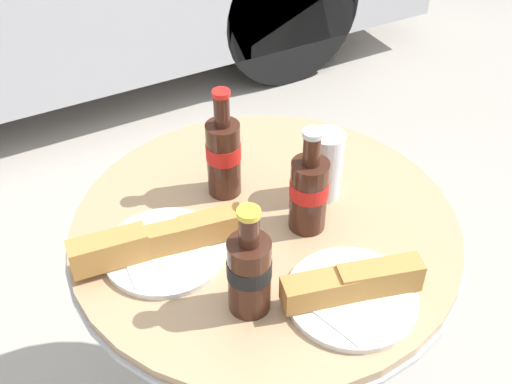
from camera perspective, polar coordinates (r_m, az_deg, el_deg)
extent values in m
cylinder|color=#B7B7BC|center=(1.49, 0.69, -13.07)|extent=(0.07, 0.07, 0.69)
cylinder|color=#B7B7BC|center=(1.24, 0.81, -3.63)|extent=(0.75, 0.75, 0.01)
cylinder|color=tan|center=(1.23, 0.81, -3.12)|extent=(0.74, 0.74, 0.02)
cylinder|color=#3D1E14|center=(1.03, -0.60, -7.43)|extent=(0.07, 0.07, 0.14)
cylinder|color=black|center=(1.02, -0.60, -6.78)|extent=(0.07, 0.07, 0.03)
cylinder|color=#3D1E14|center=(0.96, -0.64, -3.38)|extent=(0.03, 0.03, 0.06)
cylinder|color=gold|center=(0.93, -0.65, -1.88)|extent=(0.04, 0.04, 0.01)
cylinder|color=#3D1E14|center=(1.17, 4.69, -0.30)|extent=(0.07, 0.07, 0.15)
cylinder|color=red|center=(1.16, 4.74, 0.36)|extent=(0.07, 0.07, 0.03)
cylinder|color=#3D1E14|center=(1.11, 4.97, 3.74)|extent=(0.03, 0.03, 0.06)
cylinder|color=silver|center=(1.09, 5.08, 5.20)|extent=(0.04, 0.04, 0.01)
cylinder|color=#3D1E14|center=(1.24, -2.89, 2.95)|extent=(0.07, 0.07, 0.16)
cylinder|color=red|center=(1.23, -2.92, 3.65)|extent=(0.07, 0.07, 0.03)
cylinder|color=#3D1E14|center=(1.18, -3.06, 7.23)|extent=(0.03, 0.03, 0.06)
cylinder|color=red|center=(1.16, -3.13, 8.75)|extent=(0.03, 0.03, 0.01)
cylinder|color=silver|center=(1.26, 6.16, 1.82)|extent=(0.06, 0.06, 0.11)
cylinder|color=silver|center=(1.25, 6.21, 2.39)|extent=(0.07, 0.07, 0.14)
cylinder|color=silver|center=(1.17, -8.09, -5.21)|extent=(0.22, 0.22, 0.01)
cube|color=white|center=(1.17, -8.12, -4.97)|extent=(0.16, 0.16, 0.00)
cube|color=#B77F3D|center=(1.14, -12.96, -5.09)|extent=(0.14, 0.06, 0.06)
cube|color=#B77F3D|center=(1.14, -8.17, -4.13)|extent=(0.12, 0.05, 0.05)
cube|color=#B77F3D|center=(1.16, -3.96, -3.09)|extent=(0.12, 0.06, 0.05)
cylinder|color=silver|center=(1.10, 8.50, -9.20)|extent=(0.22, 0.22, 0.01)
cube|color=white|center=(1.09, 8.53, -8.96)|extent=(0.18, 0.18, 0.00)
cube|color=#B77F3D|center=(1.06, 6.04, -8.52)|extent=(0.15, 0.08, 0.05)
cube|color=#B77F3D|center=(1.09, 10.91, -7.49)|extent=(0.15, 0.08, 0.05)
cylinder|color=black|center=(3.00, 2.42, 16.09)|extent=(0.67, 0.22, 0.67)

